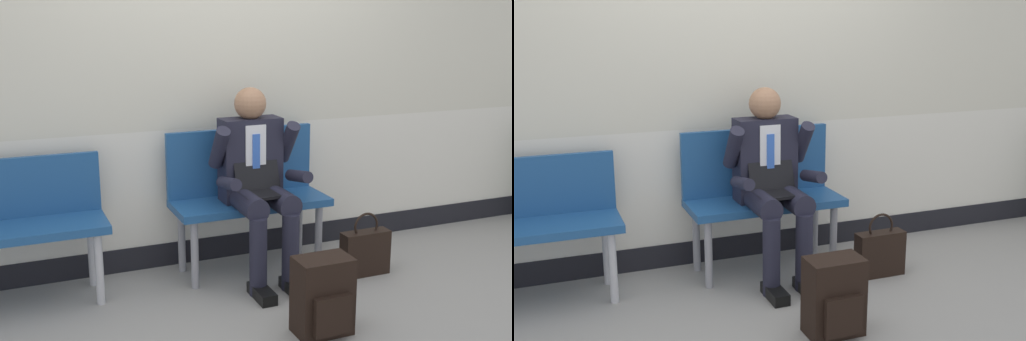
# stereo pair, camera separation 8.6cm
# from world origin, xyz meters

# --- Properties ---
(ground_plane) EXTENTS (18.00, 18.00, 0.00)m
(ground_plane) POSITION_xyz_m (0.00, 0.00, 0.00)
(ground_plane) COLOR gray
(station_wall) EXTENTS (6.27, 0.14, 2.68)m
(station_wall) POSITION_xyz_m (0.00, 0.76, 1.33)
(station_wall) COLOR beige
(station_wall) RESTS_ON ground
(bench_with_person) EXTENTS (1.04, 0.42, 0.95)m
(bench_with_person) POSITION_xyz_m (0.08, 0.48, 0.56)
(bench_with_person) COLOR navy
(bench_with_person) RESTS_ON ground
(person_seated) EXTENTS (0.57, 0.70, 1.25)m
(person_seated) POSITION_xyz_m (0.08, 0.28, 0.67)
(person_seated) COLOR #1E1E2D
(person_seated) RESTS_ON ground
(backpack) EXTENTS (0.31, 0.24, 0.44)m
(backpack) POSITION_xyz_m (0.11, -0.58, 0.21)
(backpack) COLOR black
(backpack) RESTS_ON ground
(handbag) EXTENTS (0.34, 0.11, 0.43)m
(handbag) POSITION_xyz_m (0.76, 0.04, 0.16)
(handbag) COLOR black
(handbag) RESTS_ON ground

